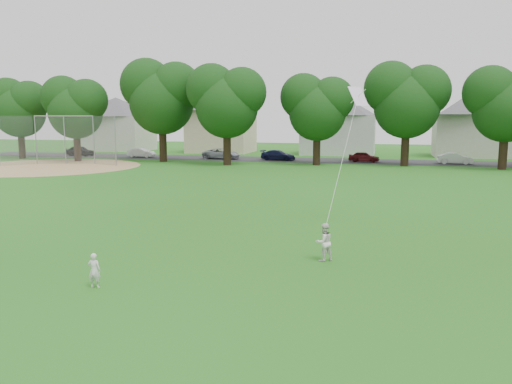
% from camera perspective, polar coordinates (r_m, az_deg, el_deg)
% --- Properties ---
extents(ground, '(160.00, 160.00, 0.00)m').
position_cam_1_polar(ground, '(15.61, -8.52, -9.19)').
color(ground, '#225914').
rests_on(ground, ground).
extents(street, '(90.00, 7.00, 0.01)m').
position_cam_1_polar(street, '(56.18, 8.43, 3.57)').
color(street, '#2D2D30').
rests_on(street, ground).
extents(dirt_infield, '(18.00, 18.00, 0.02)m').
position_cam_1_polar(dirt_infield, '(52.68, -22.87, 2.69)').
color(dirt_infield, '#9E7F51').
rests_on(dirt_infield, ground).
extents(toddler, '(0.39, 0.28, 0.99)m').
position_cam_1_polar(toddler, '(14.78, -18.00, -8.52)').
color(toddler, silver).
rests_on(toddler, ground).
extents(older_boy, '(0.78, 0.76, 1.27)m').
position_cam_1_polar(older_boy, '(16.75, 7.77, -5.69)').
color(older_boy, white).
rests_on(older_boy, ground).
extents(kite, '(1.03, 3.45, 7.51)m').
position_cam_1_polar(kite, '(19.16, 9.95, 4.04)').
color(kite, white).
rests_on(kite, ground).
extents(baseball_backstop, '(10.77, 4.42, 4.90)m').
position_cam_1_polar(baseball_backstop, '(54.46, -21.20, 5.52)').
color(baseball_backstop, gray).
rests_on(baseball_backstop, ground).
extents(tree_row, '(80.28, 9.55, 11.37)m').
position_cam_1_polar(tree_row, '(49.52, 11.10, 10.75)').
color(tree_row, black).
rests_on(tree_row, ground).
extents(parked_cars, '(64.20, 2.50, 1.28)m').
position_cam_1_polar(parked_cars, '(54.93, 10.92, 4.04)').
color(parked_cars, black).
rests_on(parked_cars, ground).
extents(house_row, '(77.28, 13.53, 10.45)m').
position_cam_1_polar(house_row, '(65.94, 9.41, 8.65)').
color(house_row, beige).
rests_on(house_row, ground).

